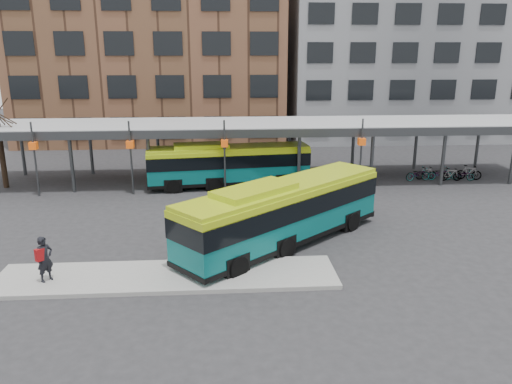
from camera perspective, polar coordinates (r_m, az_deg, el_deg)
name	(u,v)px	position (r m, az deg, el deg)	size (l,w,h in m)	color
ground	(290,247)	(24.13, 3.87, -6.32)	(120.00, 120.00, 0.00)	#28282B
boarding_island	(168,276)	(21.28, -10.05, -9.48)	(14.00, 3.00, 0.18)	gray
canopy	(266,126)	(35.49, 1.12, 7.54)	(40.00, 6.53, 4.80)	#999B9E
tree	(2,153)	(37.80, -27.07, 4.04)	(1.64, 1.64, 5.60)	black
building_brick	(153,30)	(54.55, -11.70, 17.69)	(26.00, 14.00, 22.00)	brown
building_grey	(401,40)	(57.38, 16.24, 16.31)	(24.00, 14.00, 20.00)	slate
bus_front	(284,211)	(23.86, 3.18, -2.19)	(10.67, 9.67, 3.28)	#085B5A
bus_rear	(228,164)	(34.26, -3.23, 3.25)	(11.21, 3.65, 3.03)	#085B5A
pedestrian	(45,259)	(21.71, -23.02, -7.04)	(0.79, 0.81, 1.88)	black
bike_rack	(443,174)	(38.45, 20.60, 1.97)	(5.67, 1.22, 1.07)	slate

